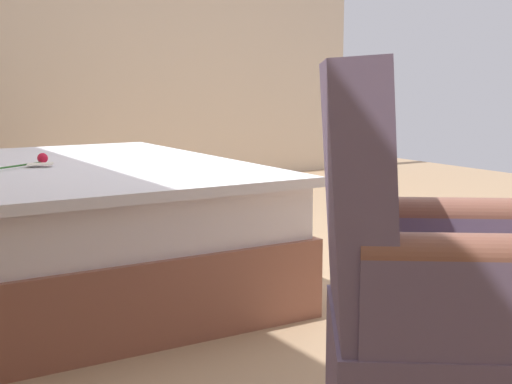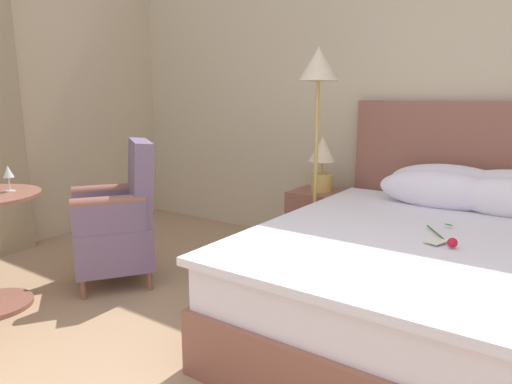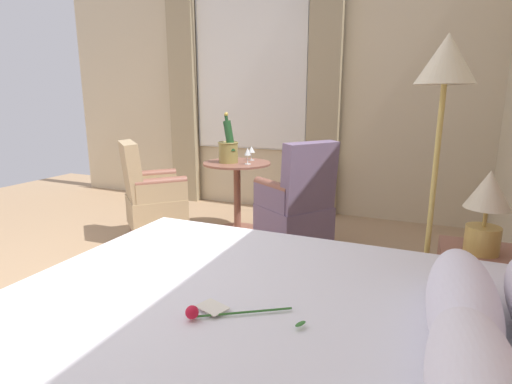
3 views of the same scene
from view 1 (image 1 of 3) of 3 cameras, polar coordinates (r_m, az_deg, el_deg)
ground_plane at (r=3.82m, az=4.51°, el=-5.80°), size 8.03×8.03×0.00m
wall_far_side at (r=6.70m, az=-12.73°, el=13.83°), size 0.12×5.52×3.13m
armchair_by_window at (r=1.68m, az=13.27°, el=-9.61°), size 0.73×0.74×1.02m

